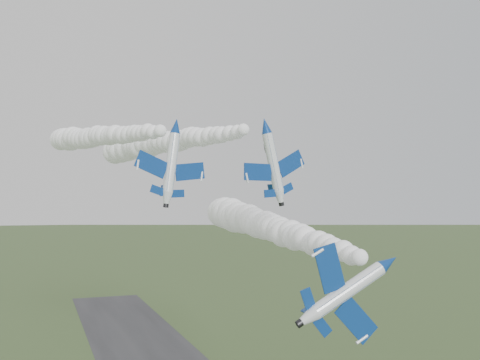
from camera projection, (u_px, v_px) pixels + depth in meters
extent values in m
cylinder|color=white|center=(388.00, 263.00, 51.34)|extent=(2.31, 7.94, 1.90)
cone|color=navy|center=(421.00, 268.00, 46.63)|extent=(2.01, 2.15, 1.90)
cone|color=white|center=(362.00, 258.00, 55.87)|extent=(1.99, 1.78, 1.90)
cylinder|color=black|center=(358.00, 257.00, 56.75)|extent=(0.99, 0.61, 0.96)
ellipsoid|color=black|center=(405.00, 262.00, 49.57)|extent=(1.41, 2.75, 1.27)
cube|color=navy|center=(370.00, 238.00, 51.71)|extent=(2.31, 2.35, 3.82)
cube|color=navy|center=(395.00, 287.00, 52.30)|extent=(2.31, 2.35, 3.82)
cube|color=navy|center=(360.00, 246.00, 54.91)|extent=(1.04, 1.08, 1.68)
cube|color=navy|center=(373.00, 271.00, 55.22)|extent=(1.04, 1.08, 1.68)
cube|color=navy|center=(377.00, 253.00, 55.21)|extent=(1.93, 1.59, 1.09)
cylinder|color=white|center=(176.00, 126.00, 71.29)|extent=(3.18, 8.01, 1.57)
cone|color=navy|center=(193.00, 121.00, 67.13)|extent=(1.97, 2.34, 1.57)
cone|color=white|center=(161.00, 130.00, 75.30)|extent=(1.89, 1.98, 1.57)
cylinder|color=black|center=(158.00, 131.00, 76.08)|extent=(0.90, 0.72, 0.80)
ellipsoid|color=black|center=(183.00, 120.00, 69.66)|extent=(1.59, 2.85, 1.05)
cube|color=navy|center=(154.00, 123.00, 70.41)|extent=(4.66, 3.09, 0.69)
cube|color=navy|center=(192.00, 132.00, 73.39)|extent=(4.66, 3.09, 0.69)
cube|color=navy|center=(154.00, 127.00, 73.80)|extent=(2.04, 1.40, 0.33)
cube|color=navy|center=(173.00, 132.00, 75.38)|extent=(2.04, 1.40, 0.33)
cube|color=navy|center=(165.00, 121.00, 74.55)|extent=(0.68, 1.54, 2.06)
cylinder|color=white|center=(265.00, 126.00, 74.44)|extent=(3.49, 8.44, 1.79)
cone|color=navy|center=(289.00, 121.00, 70.08)|extent=(2.20, 2.49, 1.79)
cone|color=white|center=(246.00, 130.00, 78.64)|extent=(2.12, 2.11, 1.79)
cylinder|color=black|center=(242.00, 131.00, 79.46)|extent=(1.01, 0.77, 0.91)
ellipsoid|color=black|center=(274.00, 120.00, 72.61)|extent=(1.76, 3.02, 1.19)
cube|color=navy|center=(245.00, 131.00, 73.52)|extent=(4.81, 3.24, 1.23)
cube|color=navy|center=(279.00, 124.00, 76.70)|extent=(4.81, 3.24, 1.23)
cube|color=navy|center=(240.00, 131.00, 77.05)|extent=(2.11, 1.46, 0.57)
cube|color=navy|center=(258.00, 128.00, 78.74)|extent=(2.11, 1.46, 0.57)
cube|color=navy|center=(248.00, 121.00, 77.59)|extent=(0.96, 1.67, 2.12)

